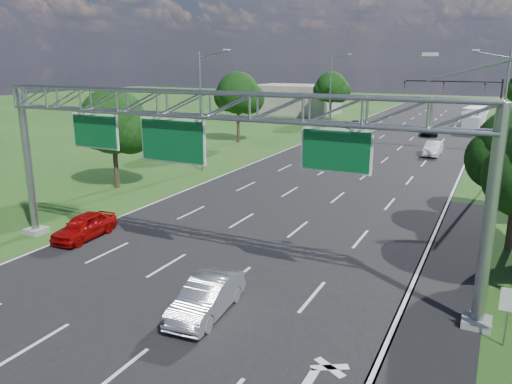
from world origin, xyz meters
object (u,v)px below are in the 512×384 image
Objects in this scene: sign_gantry at (208,119)px; silver_sedan at (207,297)px; traffic_signal at (471,93)px; red_coupe at (84,226)px; box_truck at (473,119)px; regulatory_sign at (509,305)px.

sign_gantry is 7.42m from silver_sedan.
traffic_signal is (7.15, 53.00, -1.72)m from sign_gantry.
red_coupe is 0.49× the size of box_truck.
sign_gantry is at bearing 175.17° from regulatory_sign.
silver_sedan is at bearing -95.23° from traffic_signal.
red_coupe is (-15.48, -52.36, -4.49)m from traffic_signal.
regulatory_sign is at bearing 9.06° from silver_sedan.
traffic_signal reaches higher than red_coupe.
red_coupe is (-8.33, 0.64, -6.22)m from sign_gantry.
regulatory_sign is at bearing -4.83° from sign_gantry.
traffic_signal is 2.90× the size of silver_sedan.
traffic_signal is at bearing -88.58° from box_truck.
traffic_signal is at bearing 79.67° from silver_sedan.
red_coupe is 11.12m from silver_sedan.
sign_gantry is 53.51m from traffic_signal.
box_truck is at bearing 79.63° from silver_sedan.
traffic_signal is 1.50× the size of box_truck.
silver_sedan is at bearing -25.65° from red_coupe.
sign_gantry is 5.94× the size of red_coupe.
regulatory_sign reaches higher than silver_sedan.
box_truck is at bearing 82.44° from sign_gantry.
regulatory_sign is 0.53× the size of red_coupe.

